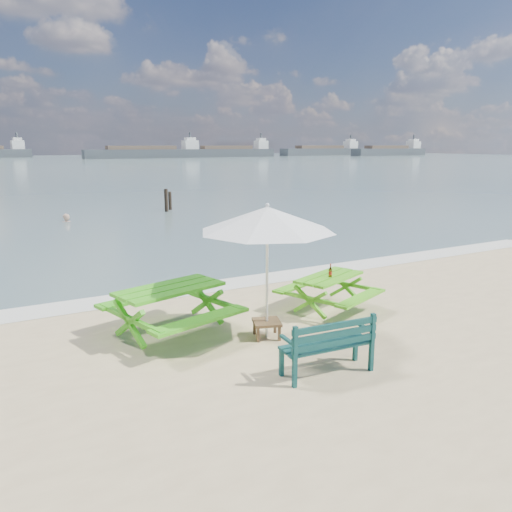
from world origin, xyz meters
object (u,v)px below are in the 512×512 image
picnic_table_left (171,312)px  beer_bottle (330,273)px  picnic_table_right (329,294)px  swimmer (67,232)px  patio_umbrella (267,219)px  park_bench (327,356)px  side_table (267,329)px

picnic_table_left → beer_bottle: (3.07, -0.33, 0.38)m
picnic_table_right → swimmer: (-2.71, 14.72, -0.80)m
picnic_table_right → swimmer: picnic_table_right is taller
patio_umbrella → swimmer: (-0.98, 15.33, -2.47)m
park_bench → beer_bottle: 2.71m
park_bench → patio_umbrella: bearing=92.6°
picnic_table_left → park_bench: (1.45, -2.43, -0.15)m
park_bench → swimmer: bearing=93.6°
picnic_table_left → patio_umbrella: bearing=-32.1°
side_table → patio_umbrella: patio_umbrella is taller
swimmer → side_table: bearing=-86.4°
swimmer → patio_umbrella: bearing=-86.4°
park_bench → patio_umbrella: 2.35m
beer_bottle → swimmer: (-2.67, 14.79, -1.25)m
picnic_table_right → park_bench: bearing=-127.3°
side_table → picnic_table_left: bearing=147.9°
park_bench → swimmer: (-1.05, 16.90, -0.72)m
side_table → swimmer: (-0.98, 15.33, -0.61)m
picnic_table_left → park_bench: picnic_table_left is taller
picnic_table_right → swimmer: 14.99m
park_bench → patio_umbrella: patio_umbrella is taller
picnic_table_right → park_bench: park_bench is taller
park_bench → picnic_table_right: bearing=52.7°
picnic_table_right → patio_umbrella: (-1.73, -0.61, 1.66)m
patio_umbrella → side_table: bearing=90.0°
swimmer → beer_bottle: bearing=-79.8°
picnic_table_left → beer_bottle: bearing=-6.2°
patio_umbrella → beer_bottle: (1.70, 0.53, -1.21)m
beer_bottle → swimmer: bearing=100.2°
park_bench → side_table: (-0.07, 1.57, -0.10)m
side_table → beer_bottle: beer_bottle is taller
picnic_table_right → beer_bottle: bearing=-116.3°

